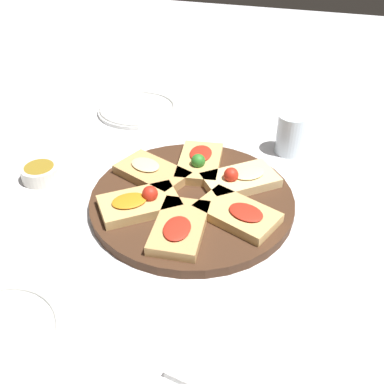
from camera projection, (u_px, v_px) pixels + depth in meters
ground_plane at (192, 204)px, 0.89m from camera, size 3.00×3.00×0.00m
serving_board at (192, 200)px, 0.88m from camera, size 0.40×0.40×0.02m
focaccia_slice_0 at (140, 203)px, 0.84m from camera, size 0.16×0.17×0.04m
focaccia_slice_1 at (179, 227)px, 0.79m from camera, size 0.15×0.10×0.03m
focaccia_slice_2 at (238, 214)px, 0.82m from camera, size 0.13×0.17×0.03m
focaccia_slice_3 at (240, 179)px, 0.90m from camera, size 0.16×0.17×0.04m
focaccia_slice_4 at (200, 162)px, 0.95m from camera, size 0.16×0.10×0.04m
focaccia_slice_5 at (152, 172)px, 0.92m from camera, size 0.13×0.17×0.03m
plate_right at (138, 109)px, 1.21m from camera, size 0.21×0.21×0.02m
water_glass at (291, 134)px, 1.02m from camera, size 0.07×0.07×0.09m
napkin_stack at (221, 352)px, 0.61m from camera, size 0.14×0.13×0.01m
dipping_bowl at (40, 172)px, 0.95m from camera, size 0.08×0.08×0.03m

